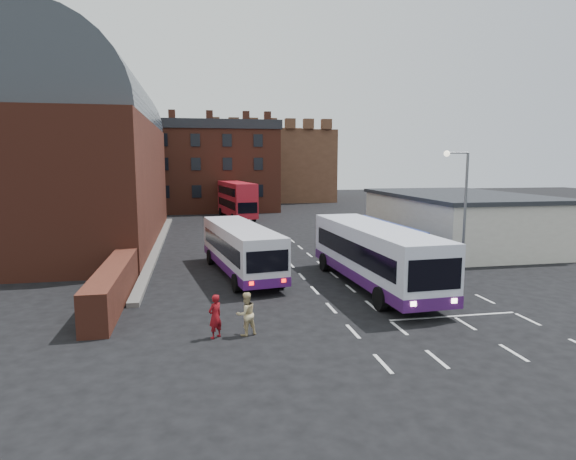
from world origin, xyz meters
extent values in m
plane|color=black|center=(0.00, 0.00, 0.00)|extent=(180.00, 180.00, 0.00)
cube|color=#602B1E|center=(-15.50, 21.00, 5.00)|extent=(12.00, 28.00, 10.00)
cylinder|color=#1E2328|center=(-15.50, 21.00, 10.00)|extent=(12.00, 26.00, 12.00)
cube|color=#602B1E|center=(-10.20, 2.00, 0.90)|extent=(1.20, 10.00, 1.80)
cube|color=beige|center=(15.00, 14.00, 2.00)|extent=(10.00, 16.00, 4.00)
cube|color=#282B30|center=(15.00, 14.00, 4.10)|extent=(10.40, 16.40, 0.30)
cube|color=brown|center=(-6.00, 46.00, 5.50)|extent=(22.00, 10.00, 11.00)
cube|color=brown|center=(6.00, 66.00, 6.00)|extent=(22.00, 22.00, 12.00)
cube|color=silver|center=(-3.54, 6.83, 1.75)|extent=(4.15, 11.24, 2.50)
cube|color=black|center=(-3.54, 6.83, 1.90)|extent=(4.02, 10.06, 0.90)
cylinder|color=black|center=(-5.31, 10.10, 0.50)|extent=(0.43, 1.03, 1.00)
cylinder|color=black|center=(-4.18, 2.80, 0.50)|extent=(0.43, 1.03, 1.00)
cylinder|color=black|center=(-2.84, 10.48, 0.50)|extent=(0.43, 1.03, 1.00)
cylinder|color=black|center=(-1.71, 3.18, 0.50)|extent=(0.43, 1.03, 1.00)
cube|color=silver|center=(3.32, 2.44, 1.97)|extent=(3.43, 12.52, 2.82)
cube|color=black|center=(3.32, 2.44, 2.14)|extent=(3.43, 11.33, 1.01)
cylinder|color=black|center=(4.93, -1.43, 0.56)|extent=(0.37, 1.14, 1.13)
cylinder|color=black|center=(4.51, 6.90, 0.56)|extent=(0.37, 1.14, 1.13)
cylinder|color=black|center=(2.11, -1.57, 0.56)|extent=(0.37, 1.14, 1.13)
cylinder|color=black|center=(1.70, 6.76, 0.56)|extent=(0.37, 1.14, 1.13)
cube|color=#1B3098|center=(6.00, 8.82, 1.56)|extent=(2.72, 9.92, 2.23)
cube|color=black|center=(6.00, 8.82, 1.70)|extent=(2.72, 8.72, 0.80)
cylinder|color=black|center=(7.27, 5.75, 0.45)|extent=(0.29, 0.90, 0.89)
cylinder|color=black|center=(6.94, 12.35, 0.45)|extent=(0.29, 0.90, 0.89)
cylinder|color=black|center=(5.04, 5.64, 0.45)|extent=(0.29, 0.90, 0.89)
cylinder|color=black|center=(4.71, 12.24, 0.45)|extent=(0.29, 0.90, 0.89)
cube|color=red|center=(-1.33, 35.72, 2.43)|extent=(3.93, 11.16, 3.87)
cube|color=black|center=(-1.33, 35.72, 1.89)|extent=(3.83, 9.98, 0.89)
cylinder|color=black|center=(0.37, 32.45, 0.50)|extent=(0.41, 1.02, 0.99)
cylinder|color=black|center=(-0.62, 39.73, 0.50)|extent=(0.41, 1.02, 0.99)
cylinder|color=black|center=(-2.09, 32.11, 0.50)|extent=(0.41, 1.02, 0.99)
cylinder|color=black|center=(-3.08, 39.39, 0.50)|extent=(0.41, 1.02, 0.99)
cylinder|color=#5B5D61|center=(8.60, 2.40, 3.66)|extent=(0.15, 0.15, 7.31)
cylinder|color=#5B5D61|center=(7.96, 2.39, 7.31)|extent=(1.28, 0.12, 0.09)
sphere|color=#FFF2CC|center=(7.32, 2.38, 7.27)|extent=(0.33, 0.33, 0.33)
imported|color=maroon|center=(-5.52, -3.65, 0.87)|extent=(0.76, 0.73, 1.75)
imported|color=#CAB581|center=(-4.31, -3.57, 0.87)|extent=(1.04, 0.94, 1.75)
camera|label=1|loc=(-6.14, -21.92, 6.87)|focal=30.00mm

